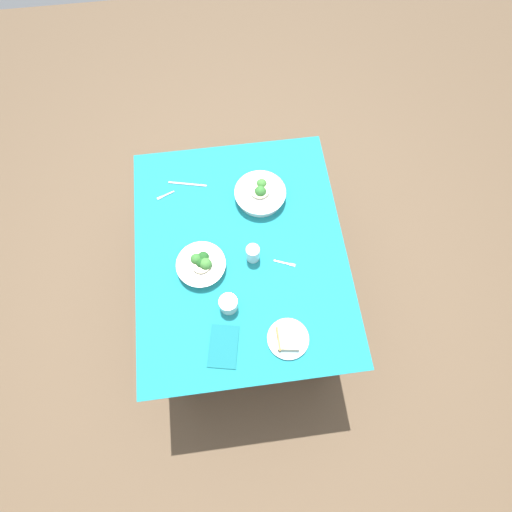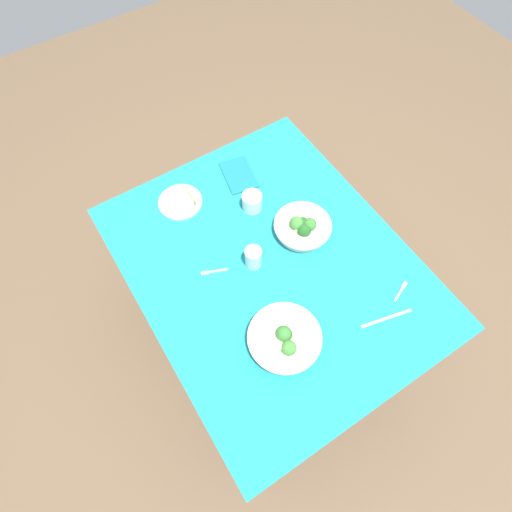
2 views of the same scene
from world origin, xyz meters
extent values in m
plane|color=brown|center=(0.00, 0.00, 0.00)|extent=(6.00, 6.00, 0.00)
cube|color=#197A84|center=(0.00, 0.00, 0.71)|extent=(1.27, 1.02, 0.01)
cube|color=brown|center=(0.00, 0.00, 0.70)|extent=(1.23, 0.99, 0.02)
cylinder|color=brown|center=(-0.52, -0.40, 0.34)|extent=(0.07, 0.07, 0.68)
cylinder|color=brown|center=(0.52, -0.40, 0.34)|extent=(0.07, 0.07, 0.68)
cylinder|color=brown|center=(-0.52, 0.40, 0.34)|extent=(0.07, 0.07, 0.68)
cylinder|color=brown|center=(0.52, 0.40, 0.34)|extent=(0.07, 0.07, 0.68)
cylinder|color=white|center=(-0.28, 0.13, 0.74)|extent=(0.23, 0.23, 0.05)
cylinder|color=white|center=(-0.28, 0.13, 0.77)|extent=(0.26, 0.26, 0.01)
sphere|color=#3D7A33|center=(-0.32, 0.15, 0.77)|extent=(0.06, 0.06, 0.06)
sphere|color=#1E511E|center=(-0.28, 0.13, 0.78)|extent=(0.05, 0.05, 0.05)
sphere|color=#33702D|center=(-0.28, 0.14, 0.78)|extent=(0.06, 0.06, 0.06)
cylinder|color=beige|center=(-0.29, 0.13, 0.78)|extent=(0.10, 0.10, 0.01)
cylinder|color=silver|center=(0.06, -0.19, 0.73)|extent=(0.21, 0.21, 0.04)
cylinder|color=silver|center=(0.06, -0.19, 0.76)|extent=(0.23, 0.23, 0.01)
sphere|color=#33702D|center=(0.06, -0.19, 0.76)|extent=(0.04, 0.04, 0.04)
sphere|color=#1E511E|center=(0.04, -0.18, 0.77)|extent=(0.06, 0.06, 0.06)
sphere|color=#33702D|center=(0.04, -0.21, 0.77)|extent=(0.05, 0.05, 0.05)
sphere|color=#3D7A33|center=(0.07, -0.17, 0.77)|extent=(0.06, 0.06, 0.06)
sphere|color=#1E511E|center=(0.06, -0.19, 0.77)|extent=(0.05, 0.05, 0.05)
cylinder|color=beige|center=(0.07, -0.19, 0.77)|extent=(0.09, 0.09, 0.01)
cylinder|color=#99C6D1|center=(0.46, 0.16, 0.72)|extent=(0.19, 0.19, 0.01)
cube|color=beige|center=(0.46, 0.16, 0.74)|extent=(0.12, 0.11, 0.03)
cube|color=#9E703D|center=(0.46, 0.12, 0.74)|extent=(0.11, 0.01, 0.03)
cylinder|color=silver|center=(0.04, 0.06, 0.76)|extent=(0.06, 0.06, 0.10)
cylinder|color=silver|center=(0.27, -0.08, 0.75)|extent=(0.08, 0.08, 0.08)
cube|color=#B7B7BC|center=(0.09, 0.19, 0.72)|extent=(0.04, 0.07, 0.00)
cube|color=#B7B7BC|center=(0.11, 0.24, 0.72)|extent=(0.02, 0.03, 0.00)
cube|color=#B7B7BC|center=(-0.37, -0.33, 0.72)|extent=(0.03, 0.07, 0.00)
cube|color=#B7B7BC|center=(-0.35, -0.38, 0.72)|extent=(0.02, 0.03, 0.00)
cube|color=#B7B7BC|center=(-0.41, -0.23, 0.72)|extent=(0.06, 0.20, 0.00)
cube|color=#156870|center=(0.45, -0.13, 0.72)|extent=(0.21, 0.16, 0.01)
camera|label=1|loc=(0.81, -0.03, 2.52)|focal=28.47mm
camera|label=2|loc=(-0.64, 0.48, 2.21)|focal=30.30mm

